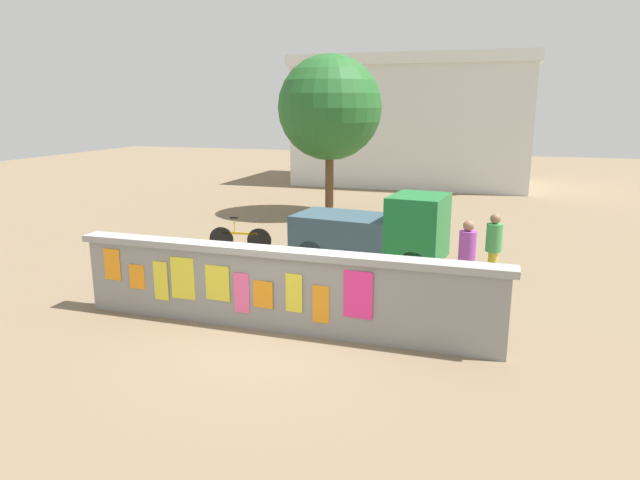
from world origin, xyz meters
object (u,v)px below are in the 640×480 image
(bicycle_far, at_px, (292,291))
(person_bystander, at_px, (494,243))
(person_walking, at_px, (467,251))
(auto_rickshaw_truck, at_px, (377,232))
(tree_roadside, at_px, (330,108))
(motorcycle, at_px, (197,269))
(bicycle_near, at_px, (240,239))

(bicycle_far, xyz_separation_m, person_bystander, (3.62, 2.60, 0.62))
(person_walking, height_order, person_bystander, same)
(auto_rickshaw_truck, height_order, tree_roadside, tree_roadside)
(auto_rickshaw_truck, relative_size, motorcycle, 1.99)
(motorcycle, bearing_deg, tree_roadside, 88.91)
(auto_rickshaw_truck, xyz_separation_m, tree_roadside, (-3.09, 6.23, 2.84))
(motorcycle, xyz_separation_m, bicycle_near, (-0.55, 3.21, -0.10))
(bicycle_near, height_order, bicycle_far, same)
(auto_rickshaw_truck, relative_size, bicycle_near, 2.21)
(person_walking, bearing_deg, tree_roadside, 124.12)
(auto_rickshaw_truck, xyz_separation_m, person_bystander, (2.68, -0.64, 0.09))
(auto_rickshaw_truck, height_order, person_bystander, auto_rickshaw_truck)
(motorcycle, relative_size, tree_roadside, 0.34)
(bicycle_far, bearing_deg, bicycle_near, 128.02)
(auto_rickshaw_truck, bearing_deg, bicycle_far, -106.18)
(motorcycle, distance_m, person_walking, 5.61)
(person_walking, bearing_deg, bicycle_far, -151.80)
(tree_roadside, bearing_deg, person_bystander, -49.96)
(bicycle_near, distance_m, person_walking, 6.35)
(motorcycle, distance_m, tree_roadside, 9.59)
(bicycle_far, relative_size, person_bystander, 1.02)
(bicycle_near, relative_size, tree_roadside, 0.31)
(person_walking, height_order, tree_roadside, tree_roadside)
(bicycle_near, xyz_separation_m, person_walking, (6.00, -1.99, 0.62))
(motorcycle, xyz_separation_m, bicycle_far, (2.32, -0.45, -0.10))
(motorcycle, distance_m, bicycle_far, 2.37)
(motorcycle, height_order, bicycle_near, bicycle_near)
(motorcycle, bearing_deg, bicycle_near, 99.64)
(auto_rickshaw_truck, relative_size, bicycle_far, 2.26)
(auto_rickshaw_truck, distance_m, person_bystander, 2.76)
(tree_roadside, bearing_deg, motorcycle, -91.09)
(bicycle_far, relative_size, tree_roadside, 0.30)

